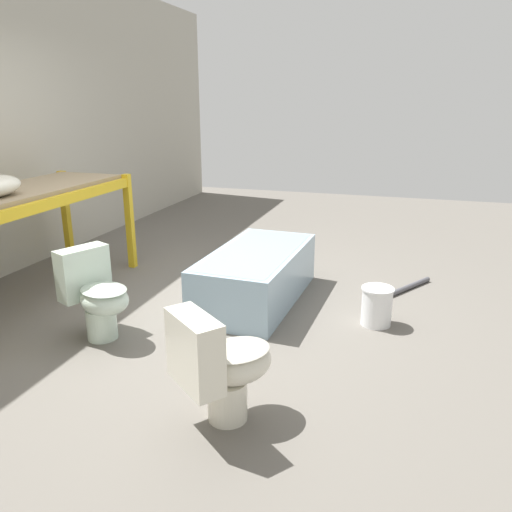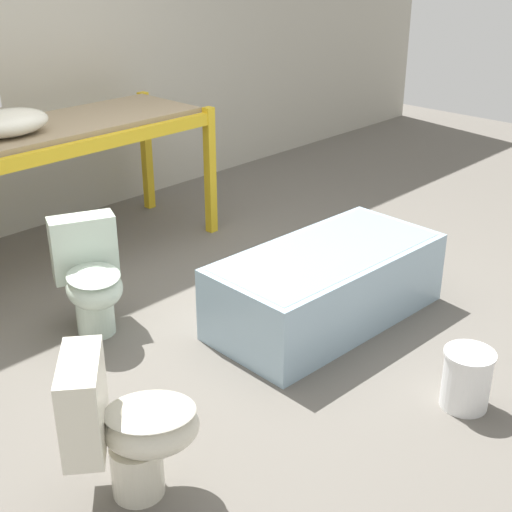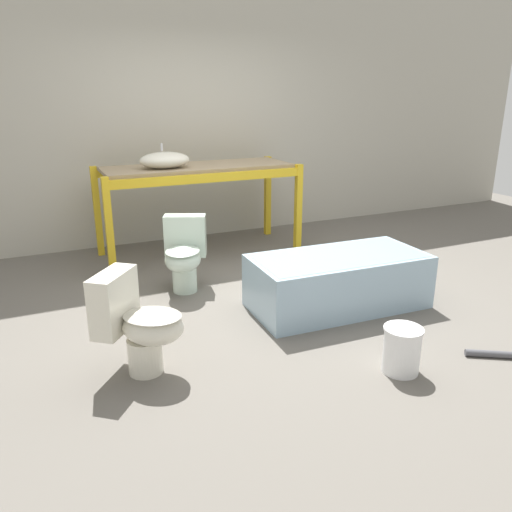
% 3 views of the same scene
% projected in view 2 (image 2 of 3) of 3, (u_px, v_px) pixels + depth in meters
% --- Properties ---
extents(ground_plane, '(12.00, 12.00, 0.00)m').
position_uv_depth(ground_plane, '(212.00, 311.00, 4.56)').
color(ground_plane, '#666059').
extents(warehouse_wall_rear, '(10.80, 0.08, 3.20)m').
position_uv_depth(warehouse_wall_rear, '(9.00, 23.00, 5.24)').
color(warehouse_wall_rear, '#B2AD9E').
rests_on(warehouse_wall_rear, ground_plane).
extents(shelving_rack, '(2.19, 0.87, 1.01)m').
position_uv_depth(shelving_rack, '(59.00, 142.00, 4.97)').
color(shelving_rack, gold).
rests_on(shelving_rack, ground_plane).
extents(sink_basin, '(0.53, 0.35, 0.25)m').
position_uv_depth(sink_basin, '(9.00, 123.00, 4.57)').
color(sink_basin, silver).
rests_on(sink_basin, shelving_rack).
extents(bathtub_main, '(1.52, 0.77, 0.46)m').
position_uv_depth(bathtub_main, '(327.00, 280.00, 4.37)').
color(bathtub_main, '#99B7CC').
rests_on(bathtub_main, ground_plane).
extents(toilet_near, '(0.54, 0.64, 0.68)m').
position_uv_depth(toilet_near, '(91.00, 277.00, 4.20)').
color(toilet_near, silver).
rests_on(toilet_near, ground_plane).
extents(toilet_far, '(0.65, 0.62, 0.68)m').
position_uv_depth(toilet_far, '(125.00, 426.00, 2.94)').
color(toilet_far, silver).
rests_on(toilet_far, ground_plane).
extents(bucket_white, '(0.26, 0.26, 0.32)m').
position_uv_depth(bucket_white, '(467.00, 378.00, 3.58)').
color(bucket_white, white).
rests_on(bucket_white, ground_plane).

